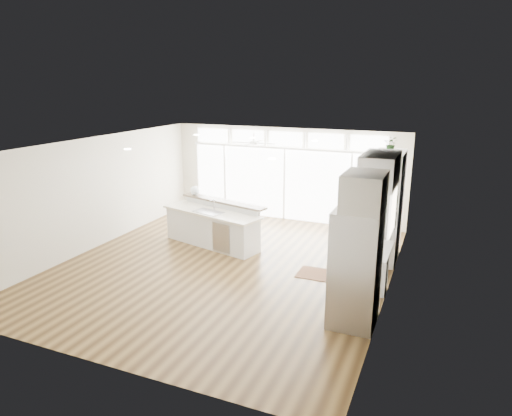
% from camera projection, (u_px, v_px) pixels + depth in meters
% --- Properties ---
extents(floor, '(7.00, 8.00, 0.02)m').
position_uv_depth(floor, '(225.00, 266.00, 10.18)').
color(floor, '#402B13').
rests_on(floor, ground).
extents(ceiling, '(7.00, 8.00, 0.02)m').
position_uv_depth(ceiling, '(223.00, 145.00, 9.46)').
color(ceiling, white).
rests_on(ceiling, wall_back).
extents(wall_back, '(7.00, 0.04, 2.70)m').
position_uv_depth(wall_back, '(286.00, 174.00, 13.37)').
color(wall_back, beige).
rests_on(wall_back, floor).
extents(wall_front, '(7.00, 0.04, 2.70)m').
position_uv_depth(wall_front, '(93.00, 279.00, 6.27)').
color(wall_front, beige).
rests_on(wall_front, floor).
extents(wall_left, '(0.04, 8.00, 2.70)m').
position_uv_depth(wall_left, '(96.00, 193.00, 11.13)').
color(wall_left, beige).
rests_on(wall_left, floor).
extents(wall_right, '(0.04, 8.00, 2.70)m').
position_uv_depth(wall_right, '(392.00, 227.00, 8.51)').
color(wall_right, beige).
rests_on(wall_right, floor).
extents(glass_wall, '(5.80, 0.06, 2.08)m').
position_uv_depth(glass_wall, '(285.00, 184.00, 13.40)').
color(glass_wall, white).
rests_on(glass_wall, wall_back).
extents(transom_row, '(5.90, 0.06, 0.40)m').
position_uv_depth(transom_row, '(285.00, 139.00, 13.04)').
color(transom_row, white).
rests_on(transom_row, wall_back).
extents(desk_window, '(0.04, 0.85, 0.85)m').
position_uv_depth(desk_window, '(392.00, 212.00, 8.74)').
color(desk_window, white).
rests_on(desk_window, wall_right).
extents(ceiling_fan, '(1.16, 1.16, 0.32)m').
position_uv_depth(ceiling_fan, '(254.00, 139.00, 12.19)').
color(ceiling_fan, white).
rests_on(ceiling_fan, ceiling).
extents(recessed_lights, '(3.40, 3.00, 0.02)m').
position_uv_depth(recessed_lights, '(227.00, 145.00, 9.64)').
color(recessed_lights, white).
rests_on(recessed_lights, ceiling).
extents(oven_cabinet, '(0.64, 1.20, 2.50)m').
position_uv_depth(oven_cabinet, '(386.00, 207.00, 10.26)').
color(oven_cabinet, silver).
rests_on(oven_cabinet, floor).
extents(desk_nook, '(0.72, 1.30, 0.76)m').
position_uv_depth(desk_nook, '(371.00, 266.00, 9.17)').
color(desk_nook, silver).
rests_on(desk_nook, floor).
extents(upper_cabinets, '(0.64, 1.30, 0.64)m').
position_uv_depth(upper_cabinets, '(380.00, 170.00, 8.63)').
color(upper_cabinets, silver).
rests_on(upper_cabinets, wall_right).
extents(refrigerator, '(0.76, 0.90, 2.00)m').
position_uv_depth(refrigerator, '(356.00, 267.00, 7.55)').
color(refrigerator, '#A2A2A6').
rests_on(refrigerator, floor).
extents(fridge_cabinet, '(0.64, 0.90, 0.60)m').
position_uv_depth(fridge_cabinet, '(364.00, 191.00, 7.18)').
color(fridge_cabinet, silver).
rests_on(fridge_cabinet, wall_right).
extents(framed_photos, '(0.06, 0.22, 0.80)m').
position_uv_depth(framed_photos, '(395.00, 212.00, 9.33)').
color(framed_photos, black).
rests_on(framed_photos, wall_right).
extents(kitchen_island, '(2.85, 1.66, 1.07)m').
position_uv_depth(kitchen_island, '(212.00, 224.00, 11.35)').
color(kitchen_island, silver).
rests_on(kitchen_island, floor).
extents(rug, '(0.94, 0.69, 0.01)m').
position_uv_depth(rug, '(319.00, 274.00, 9.71)').
color(rug, '#3D2013').
rests_on(rug, floor).
extents(office_chair, '(0.64, 0.62, 0.96)m').
position_uv_depth(office_chair, '(369.00, 255.00, 9.51)').
color(office_chair, black).
rests_on(office_chair, floor).
extents(fishbowl, '(0.32, 0.32, 0.25)m').
position_uv_depth(fishbowl, '(195.00, 191.00, 12.04)').
color(fishbowl, white).
rests_on(fishbowl, kitchen_island).
extents(monitor, '(0.15, 0.51, 0.42)m').
position_uv_depth(monitor, '(369.00, 238.00, 9.05)').
color(monitor, black).
rests_on(monitor, desk_nook).
extents(keyboard, '(0.16, 0.32, 0.02)m').
position_uv_depth(keyboard, '(359.00, 247.00, 9.16)').
color(keyboard, white).
rests_on(keyboard, desk_nook).
extents(potted_plant, '(0.32, 0.35, 0.25)m').
position_uv_depth(potted_plant, '(391.00, 146.00, 9.89)').
color(potted_plant, '#2D5926').
rests_on(potted_plant, oven_cabinet).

